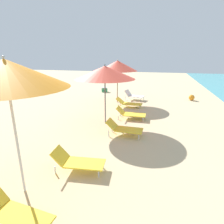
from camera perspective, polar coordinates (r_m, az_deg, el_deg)
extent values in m
cylinder|color=silver|center=(4.52, -26.82, -8.57)|extent=(0.05, 0.05, 2.39)
cone|color=orange|center=(4.15, -29.54, 10.14)|extent=(2.39, 2.39, 0.55)
sphere|color=silver|center=(4.14, -30.17, 14.29)|extent=(0.06, 0.06, 0.06)
cube|color=yellow|center=(5.25, -8.30, -15.19)|extent=(1.10, 0.66, 0.04)
cube|color=yellow|center=(5.37, -15.50, -12.54)|extent=(0.39, 0.59, 0.36)
cylinder|color=silver|center=(5.41, -3.04, -15.49)|extent=(0.04, 0.04, 0.20)
cylinder|color=silver|center=(5.04, -4.10, -18.22)|extent=(0.04, 0.04, 0.20)
cylinder|color=silver|center=(5.72, -14.94, -14.09)|extent=(0.04, 0.04, 0.20)
cylinder|color=silver|center=(5.38, -16.88, -16.47)|extent=(0.04, 0.04, 0.20)
cube|color=yellow|center=(4.02, -26.87, -27.88)|extent=(1.15, 0.81, 0.04)
cylinder|color=silver|center=(4.03, -18.08, -29.50)|extent=(0.04, 0.04, 0.26)
cylinder|color=silver|center=(4.73, -30.71, -23.21)|extent=(0.04, 0.04, 0.26)
cylinder|color=#4C4C51|center=(8.30, -2.08, 3.09)|extent=(0.05, 0.05, 2.02)
cone|color=#E54C38|center=(8.09, -2.17, 11.93)|extent=(2.59, 2.59, 0.55)
sphere|color=#4C4C51|center=(8.06, -2.20, 14.07)|extent=(0.06, 0.06, 0.06)
cube|color=yellow|center=(9.16, 6.85, -0.80)|extent=(1.08, 0.65, 0.04)
cube|color=yellow|center=(9.20, 2.59, 0.54)|extent=(0.37, 0.63, 0.34)
cylinder|color=silver|center=(9.41, 9.60, -1.19)|extent=(0.04, 0.04, 0.20)
cylinder|color=silver|center=(8.92, 9.39, -2.22)|extent=(0.04, 0.04, 0.20)
cylinder|color=silver|center=(9.54, 2.52, -0.72)|extent=(0.04, 0.04, 0.20)
cylinder|color=silver|center=(9.05, 1.93, -1.70)|extent=(0.04, 0.04, 0.20)
cube|color=yellow|center=(7.21, 5.14, -5.42)|extent=(1.05, 0.61, 0.04)
cube|color=yellow|center=(7.29, -0.09, -3.63)|extent=(0.37, 0.59, 0.33)
cylinder|color=silver|center=(7.43, 8.65, -6.02)|extent=(0.04, 0.04, 0.24)
cylinder|color=silver|center=(6.99, 8.13, -7.53)|extent=(0.04, 0.04, 0.24)
cylinder|color=silver|center=(7.64, 0.05, -5.17)|extent=(0.04, 0.04, 0.24)
cylinder|color=silver|center=(7.21, -1.00, -6.57)|extent=(0.04, 0.04, 0.24)
cylinder|color=olive|center=(12.20, 1.65, 7.63)|extent=(0.05, 0.05, 2.03)
cone|color=#E54C38|center=(12.06, 1.71, 13.87)|extent=(2.49, 2.49, 0.63)
sphere|color=olive|center=(12.04, 1.72, 15.52)|extent=(0.06, 0.06, 0.06)
cube|color=white|center=(13.09, 7.44, 4.74)|extent=(1.15, 0.85, 0.04)
cube|color=white|center=(13.28, 4.85, 5.88)|extent=(0.43, 0.68, 0.38)
cylinder|color=silver|center=(13.23, 9.52, 4.18)|extent=(0.04, 0.04, 0.23)
cylinder|color=silver|center=(12.74, 8.76, 3.72)|extent=(0.04, 0.04, 0.23)
cylinder|color=silver|center=(13.62, 4.95, 4.71)|extent=(0.04, 0.04, 0.23)
cylinder|color=silver|center=(13.14, 4.04, 4.29)|extent=(0.04, 0.04, 0.23)
cube|color=yellow|center=(11.20, 6.19, 2.46)|extent=(1.15, 0.61, 0.04)
cube|color=yellow|center=(11.30, 2.43, 3.56)|extent=(0.42, 0.59, 0.33)
cylinder|color=silver|center=(11.39, 8.69, 2.02)|extent=(0.04, 0.04, 0.19)
cylinder|color=silver|center=(10.93, 8.36, 1.40)|extent=(0.04, 0.04, 0.19)
cylinder|color=silver|center=(11.61, 2.46, 2.49)|extent=(0.04, 0.04, 0.19)
cylinder|color=silver|center=(11.16, 1.89, 1.89)|extent=(0.04, 0.04, 0.19)
sphere|color=orange|center=(13.98, 23.02, 4.07)|extent=(0.39, 0.39, 0.39)
cube|color=#338C59|center=(15.89, -2.30, 6.71)|extent=(0.55, 0.45, 0.33)
cube|color=white|center=(15.85, -2.31, 7.40)|extent=(0.56, 0.46, 0.06)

